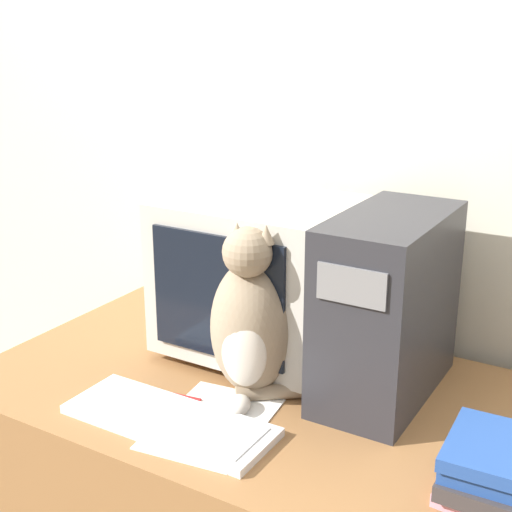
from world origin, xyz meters
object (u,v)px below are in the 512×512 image
(pen, at_px, (170,394))
(computer_tower, at_px, (387,306))
(crt_monitor, at_px, (259,276))
(keyboard, at_px, (169,420))
(cat, at_px, (252,323))
(book_stack, at_px, (489,467))

(pen, bearing_deg, computer_tower, 33.96)
(crt_monitor, bearing_deg, keyboard, -87.59)
(cat, bearing_deg, keyboard, -124.55)
(keyboard, distance_m, book_stack, 0.63)
(crt_monitor, distance_m, keyboard, 0.44)
(keyboard, distance_m, cat, 0.27)
(crt_monitor, height_order, cat, cat)
(crt_monitor, relative_size, book_stack, 2.04)
(book_stack, bearing_deg, computer_tower, 138.60)
(computer_tower, bearing_deg, cat, -148.18)
(computer_tower, bearing_deg, crt_monitor, 175.56)
(crt_monitor, distance_m, book_stack, 0.71)
(keyboard, relative_size, cat, 1.13)
(computer_tower, relative_size, book_stack, 1.96)
(book_stack, xyz_separation_m, pen, (-0.69, -0.01, -0.05))
(book_stack, relative_size, pen, 1.38)
(crt_monitor, height_order, book_stack, crt_monitor)
(crt_monitor, height_order, computer_tower, computer_tower)
(cat, bearing_deg, crt_monitor, 101.41)
(computer_tower, xyz_separation_m, pen, (-0.40, -0.27, -0.20))
(crt_monitor, bearing_deg, book_stack, -24.26)
(keyboard, xyz_separation_m, book_stack, (0.62, 0.10, 0.05))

